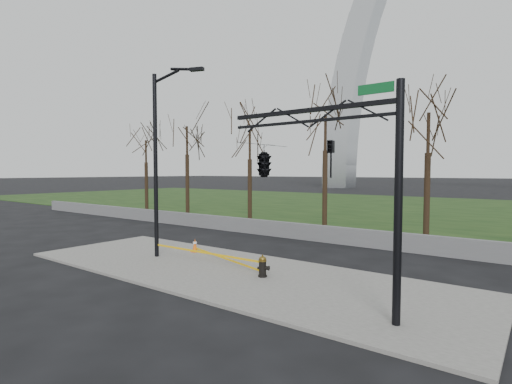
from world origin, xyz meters
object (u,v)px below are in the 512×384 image
Objects in this scene: fire_hydrant at (263,267)px; street_light at (160,151)px; traffic_cone at (195,245)px; traffic_signal_mast at (285,160)px.

fire_hydrant is 6.92m from street_light.
street_light is (-5.48, -0.00, 4.23)m from fire_hydrant.
traffic_cone is 8.44m from traffic_signal_mast.
street_light is at bearing 165.43° from fire_hydrant.
traffic_signal_mast is at bearing -31.35° from street_light.
traffic_cone is (-5.03, 1.59, -0.06)m from fire_hydrant.
fire_hydrant is 0.10× the size of street_light.
traffic_signal_mast reaches higher than fire_hydrant.
fire_hydrant is 1.30× the size of traffic_cone.
traffic_cone is at bearing 54.49° from street_light.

